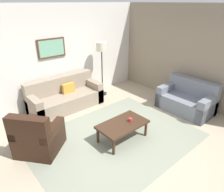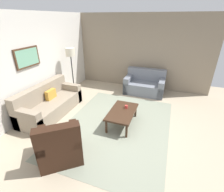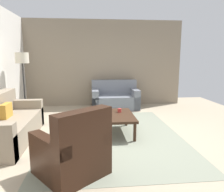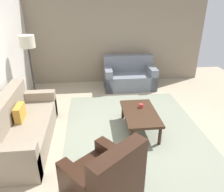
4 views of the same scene
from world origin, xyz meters
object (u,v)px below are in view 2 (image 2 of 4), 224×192
coffee_table (122,113)px  couch_main (49,104)px  lamp_standing (71,57)px  framed_artwork (27,57)px  couch_loveseat (145,85)px  cup (126,107)px  armchair_leather (60,147)px

coffee_table → couch_main: bearing=94.9°
coffee_table → lamp_standing: lamp_standing is taller
couch_main → framed_artwork: (-0.04, 0.39, 1.37)m
framed_artwork → couch_loveseat: bearing=-47.8°
cup → lamp_standing: (1.02, 2.28, 0.96)m
couch_loveseat → couch_main: bearing=136.1°
armchair_leather → coffee_table: bearing=-26.8°
couch_main → cup: (0.37, -2.28, 0.15)m
cup → lamp_standing: size_ratio=0.05×
couch_main → coffee_table: (0.19, -2.23, 0.06)m
couch_main → coffee_table: bearing=-85.1°
cup → couch_main: bearing=99.3°
coffee_table → framed_artwork: (-0.23, 2.62, 1.31)m
couch_main → lamp_standing: (1.39, -0.00, 1.11)m
lamp_standing → couch_main: bearing=179.9°
cup → framed_artwork: size_ratio=0.11×
coffee_table → framed_artwork: 2.94m
couch_main → coffee_table: couch_main is taller
couch_loveseat → cup: (-2.15, 0.14, 0.15)m
armchair_leather → lamp_standing: bearing=27.0°
cup → framed_artwork: bearing=98.7°
coffee_table → lamp_standing: size_ratio=0.64×
couch_loveseat → framed_artwork: (-2.56, 2.82, 1.37)m
couch_loveseat → lamp_standing: bearing=115.0°
couch_loveseat → cup: size_ratio=16.85×
couch_loveseat → coffee_table: (-2.33, 0.20, 0.06)m
lamp_standing → framed_artwork: bearing=164.5°
coffee_table → cup: size_ratio=12.81×
armchair_leather → framed_artwork: (1.37, 1.82, 1.36)m
armchair_leather → cup: bearing=-25.8°
coffee_table → framed_artwork: size_ratio=1.39×
cup → coffee_table: bearing=163.3°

